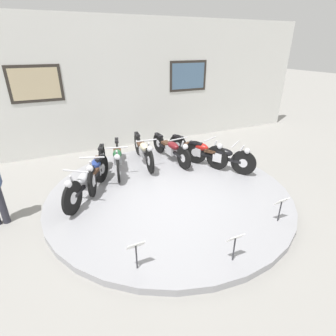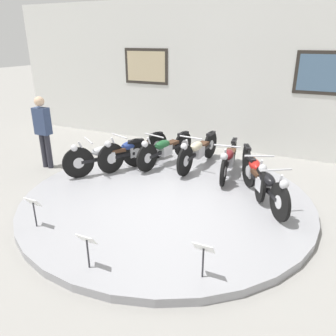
{
  "view_description": "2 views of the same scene",
  "coord_description": "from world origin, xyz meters",
  "views": [
    {
      "loc": [
        -2.19,
        -4.74,
        3.17
      ],
      "look_at": [
        0.01,
        0.07,
        0.67
      ],
      "focal_mm": 28.0,
      "sensor_mm": 36.0,
      "label": 1
    },
    {
      "loc": [
        2.43,
        -5.1,
        2.92
      ],
      "look_at": [
        -0.01,
        0.07,
        0.67
      ],
      "focal_mm": 35.0,
      "sensor_mm": 36.0,
      "label": 2
    }
  ],
  "objects": [
    {
      "name": "back_wall",
      "position": [
        0.0,
        3.74,
        1.98
      ],
      "size": [
        14.0,
        0.22,
        3.96
      ],
      "color": "silver",
      "rests_on": "ground_plane"
    },
    {
      "name": "visitor_standing",
      "position": [
        -3.4,
        0.4,
        0.97
      ],
      "size": [
        0.36,
        0.23,
        1.72
      ],
      "color": "#2D2D38",
      "rests_on": "ground_plane"
    },
    {
      "name": "motorcycle_green",
      "position": [
        -0.78,
        1.53,
        0.52
      ],
      "size": [
        0.63,
        1.95,
        0.8
      ],
      "color": "black",
      "rests_on": "display_platform"
    },
    {
      "name": "motorcycle_maroon",
      "position": [
        0.77,
        1.53,
        0.51
      ],
      "size": [
        0.54,
        1.96,
        0.78
      ],
      "color": "black",
      "rests_on": "display_platform"
    },
    {
      "name": "motorcycle_red",
      "position": [
        1.39,
        1.11,
        0.52
      ],
      "size": [
        0.84,
        1.86,
        0.8
      ],
      "color": "black",
      "rests_on": "display_platform"
    },
    {
      "name": "display_platform",
      "position": [
        0.0,
        0.0,
        0.07
      ],
      "size": [
        5.42,
        5.42,
        0.13
      ],
      "primitive_type": "cylinder",
      "color": "#99999E",
      "rests_on": "ground_plane"
    },
    {
      "name": "motorcycle_silver",
      "position": [
        -1.71,
        0.5,
        0.53
      ],
      "size": [
        1.22,
        1.68,
        0.81
      ],
      "color": "black",
      "rests_on": "display_platform"
    },
    {
      "name": "motorcycle_blue",
      "position": [
        -1.38,
        1.11,
        0.53
      ],
      "size": [
        0.79,
        1.92,
        0.82
      ],
      "color": "black",
      "rests_on": "display_platform"
    },
    {
      "name": "info_placard_front_right",
      "position": [
        1.4,
        -1.9,
        0.5
      ],
      "size": [
        0.26,
        0.11,
        0.51
      ],
      "color": "#333338",
      "rests_on": "display_platform"
    },
    {
      "name": "info_placard_front_left",
      "position": [
        -1.4,
        -1.9,
        0.5
      ],
      "size": [
        0.26,
        0.11,
        0.51
      ],
      "color": "#333338",
      "rests_on": "display_platform"
    },
    {
      "name": "info_placard_front_centre",
      "position": [
        0.0,
        -2.36,
        0.5
      ],
      "size": [
        0.26,
        0.11,
        0.51
      ],
      "color": "#333338",
      "rests_on": "display_platform"
    },
    {
      "name": "motorcycle_black",
      "position": [
        1.71,
        0.5,
        0.52
      ],
      "size": [
        1.14,
        1.7,
        0.8
      ],
      "color": "black",
      "rests_on": "display_platform"
    },
    {
      "name": "motorcycle_cream",
      "position": [
        -0.0,
        1.69,
        0.53
      ],
      "size": [
        0.54,
        2.03,
        0.82
      ],
      "color": "black",
      "rests_on": "display_platform"
    },
    {
      "name": "ground_plane",
      "position": [
        0.0,
        0.0,
        0.0
      ],
      "size": [
        60.0,
        60.0,
        0.0
      ],
      "primitive_type": "plane",
      "color": "gray"
    }
  ]
}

